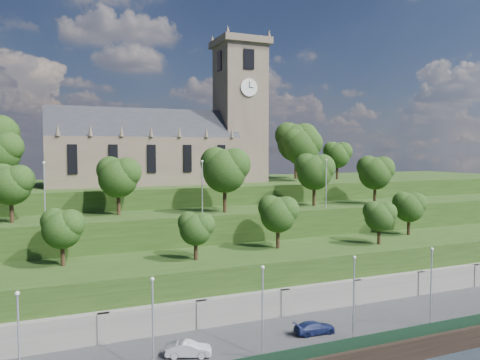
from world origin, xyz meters
name	(u,v)px	position (x,y,z in m)	size (l,w,h in m)	color
promenade	(265,349)	(0.00, 6.00, 1.00)	(160.00, 12.00, 2.00)	#2D2D30
fence	(292,355)	(0.00, 0.60, 2.60)	(160.00, 0.10, 1.20)	black
retaining_wall	(242,315)	(0.00, 11.97, 2.50)	(160.00, 2.10, 5.00)	slate
embankment_lower	(223,287)	(0.00, 18.00, 4.00)	(160.00, 12.00, 8.00)	#203913
embankment_upper	(196,253)	(0.00, 29.00, 6.00)	(160.00, 10.00, 12.00)	#203913
hilltop	(162,222)	(0.00, 50.00, 7.50)	(160.00, 32.00, 15.00)	#203913
church	(171,141)	(0.79, 45.98, 22.52)	(38.60, 12.35, 27.60)	brown
trees_lower	(245,218)	(3.06, 18.29, 12.32)	(65.79, 8.19, 6.99)	black
trees_upper	(234,172)	(5.54, 28.11, 17.68)	(59.47, 8.81, 9.32)	black
trees_hilltop	(155,142)	(-2.16, 45.39, 22.20)	(72.98, 16.79, 11.64)	black
lamp_posts_promenade	(262,305)	(-2.00, 2.50, 6.86)	(60.36, 0.36, 8.49)	#B2B2B7
lamp_posts_upper	(202,183)	(0.00, 26.00, 16.35)	(40.36, 0.36, 7.50)	#B2B2B7
car_middle	(188,349)	(-8.18, 5.23, 2.69)	(1.46, 4.19, 1.38)	#ADACB1
car_right	(315,328)	(5.32, 5.37, 2.63)	(1.77, 4.35, 1.26)	navy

